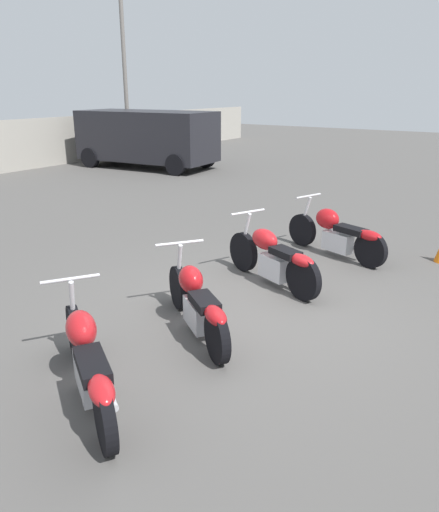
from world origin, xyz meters
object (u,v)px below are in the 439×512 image
object	(u,v)px
motorcycle_slot_0	(88,361)
parked_van	(147,136)
light_pole_left	(123,33)
motorcycle_slot_2	(273,258)
motorcycle_slot_3	(337,233)
motorcycle_slot_1	(197,303)

from	to	relation	value
motorcycle_slot_0	parked_van	world-z (taller)	parked_van
light_pole_left	motorcycle_slot_2	size ratio (longest dim) A/B	4.33
motorcycle_slot_3	parked_van	world-z (taller)	parked_van
motorcycle_slot_0	motorcycle_slot_3	bearing A→B (deg)	28.86
motorcycle_slot_1	motorcycle_slot_2	distance (m)	1.84
motorcycle_slot_2	motorcycle_slot_3	world-z (taller)	motorcycle_slot_2
motorcycle_slot_2	parked_van	world-z (taller)	parked_van
motorcycle_slot_1	motorcycle_slot_3	bearing A→B (deg)	31.30
motorcycle_slot_3	parked_van	bearing A→B (deg)	77.40
motorcycle_slot_3	parked_van	xyz separation A→B (m)	(5.76, 9.36, 0.70)
motorcycle_slot_0	motorcycle_slot_2	world-z (taller)	motorcycle_slot_2
motorcycle_slot_0	motorcycle_slot_2	size ratio (longest dim) A/B	1.01
motorcycle_slot_0	parked_van	bearing A→B (deg)	72.05
motorcycle_slot_1	motorcycle_slot_2	world-z (taller)	motorcycle_slot_2
motorcycle_slot_0	motorcycle_slot_1	distance (m)	1.60
motorcycle_slot_0	parked_van	distance (m)	14.21
light_pole_left	parked_van	world-z (taller)	light_pole_left
motorcycle_slot_2	parked_van	xyz separation A→B (m)	(7.51, 9.09, 0.69)
motorcycle_slot_1	motorcycle_slot_3	world-z (taller)	motorcycle_slot_3
light_pole_left	motorcycle_slot_2	xyz separation A→B (m)	(-9.21, -11.62, -4.33)
motorcycle_slot_1	motorcycle_slot_2	bearing A→B (deg)	35.58
motorcycle_slot_0	motorcycle_slot_3	size ratio (longest dim) A/B	0.95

